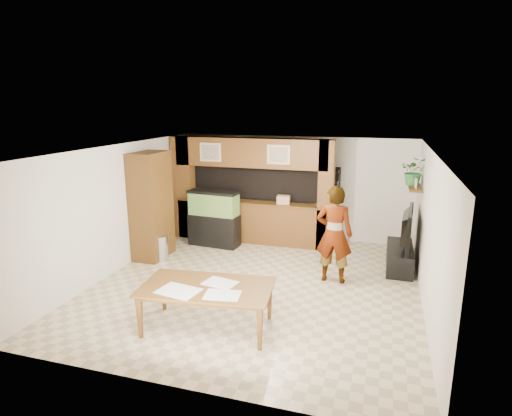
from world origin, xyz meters
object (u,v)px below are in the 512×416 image
(television, at_px, (402,228))
(person, at_px, (334,234))
(dining_table, at_px, (207,308))
(pantry_cabinet, at_px, (151,206))
(aquarium, at_px, (214,219))

(television, relative_size, person, 0.75)
(person, bearing_deg, dining_table, 58.48)
(pantry_cabinet, relative_size, dining_table, 1.19)
(pantry_cabinet, height_order, television, pantry_cabinet)
(television, height_order, dining_table, television)
(aquarium, distance_m, dining_table, 4.07)
(person, bearing_deg, aquarium, -21.86)
(pantry_cabinet, height_order, aquarium, pantry_cabinet)
(television, bearing_deg, aquarium, 90.56)
(aquarium, xyz_separation_m, television, (4.32, -0.28, 0.22))
(aquarium, height_order, television, aquarium)
(aquarium, height_order, person, person)
(pantry_cabinet, distance_m, aquarium, 1.62)
(person, distance_m, dining_table, 3.00)
(aquarium, relative_size, television, 0.95)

